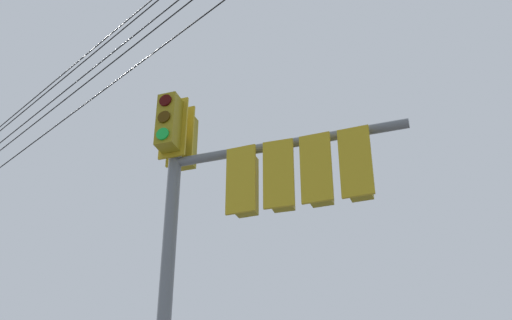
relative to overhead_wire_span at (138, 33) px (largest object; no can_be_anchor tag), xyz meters
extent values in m
cylinder|color=slate|center=(1.62, 2.74, -3.45)|extent=(1.24, 3.39, 0.14)
cube|color=olive|center=(0.78, 1.16, -2.90)|extent=(0.38, 0.38, 0.90)
cube|color=#B29319|center=(0.94, 1.11, -2.90)|extent=(0.18, 0.43, 1.04)
cylinder|color=#360503|center=(0.63, 1.21, -2.60)|extent=(0.09, 0.20, 0.20)
cylinder|color=#3C2703|center=(0.63, 1.21, -2.90)|extent=(0.09, 0.20, 0.20)
cylinder|color=green|center=(0.63, 1.21, -3.20)|extent=(0.09, 0.20, 0.20)
cube|color=olive|center=(1.35, 0.97, -2.90)|extent=(0.38, 0.38, 0.90)
cube|color=#B29319|center=(1.19, 1.03, -2.90)|extent=(0.18, 0.43, 1.04)
cylinder|color=#360503|center=(1.51, 0.92, -2.60)|extent=(0.09, 0.20, 0.20)
cylinder|color=#3C2703|center=(1.51, 0.92, -2.90)|extent=(0.09, 0.20, 0.20)
cylinder|color=green|center=(1.51, 0.92, -3.20)|extent=(0.09, 0.20, 0.20)
cube|color=olive|center=(1.43, 2.15, -4.00)|extent=(0.39, 0.39, 0.90)
cube|color=#B29319|center=(1.58, 2.09, -4.00)|extent=(0.19, 0.43, 1.04)
cylinder|color=#360503|center=(1.27, 2.21, -3.70)|extent=(0.10, 0.20, 0.20)
cylinder|color=#3C2703|center=(1.27, 2.21, -4.00)|extent=(0.10, 0.20, 0.20)
cylinder|color=green|center=(1.27, 2.21, -4.30)|extent=(0.10, 0.20, 0.20)
cube|color=olive|center=(1.60, 2.67, -4.00)|extent=(0.37, 0.37, 0.90)
cube|color=#B29319|center=(1.76, 2.62, -4.00)|extent=(0.16, 0.43, 1.04)
cylinder|color=#360503|center=(1.44, 2.72, -3.70)|extent=(0.09, 0.20, 0.20)
cylinder|color=#3C2703|center=(1.44, 2.72, -4.00)|extent=(0.09, 0.20, 0.20)
cylinder|color=green|center=(1.44, 2.72, -4.30)|extent=(0.09, 0.20, 0.20)
cube|color=olive|center=(1.77, 3.19, -4.00)|extent=(0.38, 0.38, 0.90)
cube|color=#B29319|center=(1.93, 3.13, -4.00)|extent=(0.19, 0.43, 1.04)
cylinder|color=#360503|center=(1.61, 3.24, -3.70)|extent=(0.10, 0.20, 0.20)
cylinder|color=#3C2703|center=(1.61, 3.24, -4.00)|extent=(0.10, 0.20, 0.20)
cylinder|color=green|center=(1.61, 3.24, -4.30)|extent=(0.10, 0.20, 0.20)
cube|color=olive|center=(1.94, 3.71, -4.00)|extent=(0.38, 0.38, 0.90)
cube|color=#B29319|center=(2.10, 3.65, -4.00)|extent=(0.19, 0.43, 1.04)
cylinder|color=#360503|center=(1.78, 3.76, -3.70)|extent=(0.10, 0.20, 0.20)
cylinder|color=#3C2703|center=(1.78, 3.76, -4.00)|extent=(0.10, 0.20, 0.20)
cylinder|color=green|center=(1.78, 3.76, -4.30)|extent=(0.10, 0.20, 0.20)
cylinder|color=black|center=(0.00, 0.00, -0.83)|extent=(23.48, 23.47, 0.19)
cylinder|color=black|center=(0.00, 0.00, -0.25)|extent=(23.48, 23.47, 0.19)
cylinder|color=black|center=(0.00, 0.00, 0.02)|extent=(23.48, 23.47, 0.19)
cylinder|color=black|center=(0.00, 0.00, 0.45)|extent=(23.48, 23.47, 0.19)
cylinder|color=black|center=(0.00, 0.00, 0.61)|extent=(23.48, 23.47, 0.19)
camera|label=1|loc=(9.58, 2.39, -8.11)|focal=44.74mm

